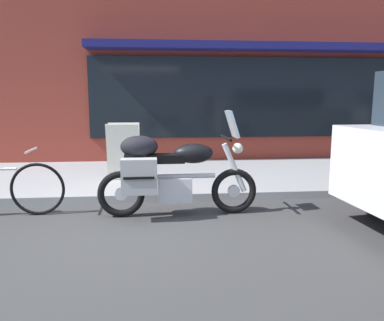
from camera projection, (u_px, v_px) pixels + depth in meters
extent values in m
plane|color=#383838|center=(116.00, 237.00, 4.25)|extent=(80.00, 80.00, 0.00)
torus|color=black|center=(234.00, 191.00, 5.08)|extent=(0.61, 0.10, 0.61)
cylinder|color=silver|center=(234.00, 191.00, 5.08)|extent=(0.16, 0.06, 0.16)
torus|color=black|center=(121.00, 194.00, 4.92)|extent=(0.61, 0.10, 0.61)
cylinder|color=silver|center=(121.00, 194.00, 4.92)|extent=(0.16, 0.06, 0.16)
cube|color=silver|center=(175.00, 189.00, 4.98)|extent=(0.44, 0.31, 0.32)
cylinder|color=silver|center=(178.00, 176.00, 4.96)|extent=(0.97, 0.07, 0.06)
ellipsoid|color=black|center=(193.00, 153.00, 4.93)|extent=(0.52, 0.29, 0.26)
cube|color=black|center=(161.00, 158.00, 4.90)|extent=(0.60, 0.25, 0.11)
cube|color=black|center=(136.00, 160.00, 4.87)|extent=(0.28, 0.22, 0.18)
cylinder|color=silver|center=(234.00, 168.00, 5.02)|extent=(0.35, 0.07, 0.67)
cylinder|color=black|center=(226.00, 138.00, 4.95)|extent=(0.04, 0.62, 0.04)
cube|color=silver|center=(232.00, 124.00, 4.93)|extent=(0.15, 0.32, 0.35)
sphere|color=#EAEACC|center=(238.00, 148.00, 4.99)|extent=(0.14, 0.14, 0.14)
cube|color=#A0A0A0|center=(139.00, 176.00, 4.66)|extent=(0.44, 0.21, 0.44)
cube|color=black|center=(139.00, 178.00, 4.55)|extent=(0.37, 0.02, 0.03)
ellipsoid|color=black|center=(139.00, 147.00, 4.84)|extent=(0.48, 0.33, 0.28)
torus|color=black|center=(38.00, 189.00, 4.99)|extent=(0.70, 0.06, 0.70)
cylinder|color=silver|center=(31.00, 150.00, 4.90)|extent=(0.04, 0.48, 0.03)
cylinder|color=black|center=(382.00, 191.00, 4.97)|extent=(0.67, 0.26, 0.66)
cube|color=silver|center=(123.00, 152.00, 6.49)|extent=(0.55, 0.20, 0.99)
cube|color=silver|center=(124.00, 151.00, 6.70)|extent=(0.55, 0.20, 0.99)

